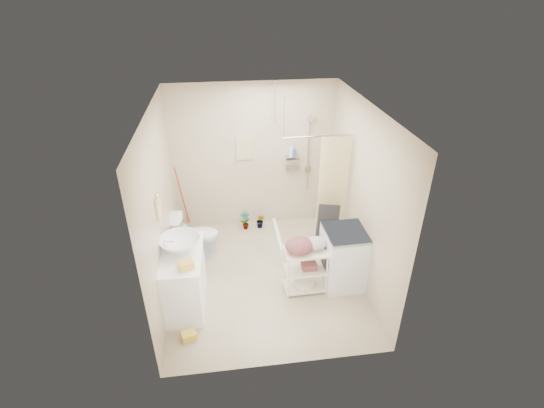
{
  "coord_description": "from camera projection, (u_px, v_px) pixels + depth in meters",
  "views": [
    {
      "loc": [
        -0.53,
        -4.68,
        3.94
      ],
      "look_at": [
        0.14,
        0.25,
        1.13
      ],
      "focal_mm": 26.0,
      "sensor_mm": 36.0,
      "label": 1
    }
  ],
  "objects": [
    {
      "name": "potted_plant_a",
      "position": [
        245.0,
        221.0,
        7.13
      ],
      "size": [
        0.21,
        0.17,
        0.35
      ],
      "primitive_type": "imported",
      "rotation": [
        0.0,
        0.0,
        0.29
      ],
      "color": "brown",
      "rests_on": "ground"
    },
    {
      "name": "wall_front",
      "position": [
        283.0,
        279.0,
        4.02
      ],
      "size": [
        2.8,
        0.04,
        2.6
      ],
      "primitive_type": "cube",
      "color": "beige",
      "rests_on": "ground"
    },
    {
      "name": "shower",
      "position": [
        308.0,
        182.0,
        6.53
      ],
      "size": [
        1.1,
        1.1,
        2.1
      ],
      "primitive_type": null,
      "color": "white",
      "rests_on": "ground"
    },
    {
      "name": "counter_basket",
      "position": [
        186.0,
        265.0,
        4.81
      ],
      "size": [
        0.22,
        0.2,
        0.1
      ],
      "primitive_type": "cube",
      "rotation": [
        0.0,
        0.0,
        0.38
      ],
      "color": "yellow",
      "rests_on": "vanity"
    },
    {
      "name": "floor_basket",
      "position": [
        189.0,
        334.0,
        4.96
      ],
      "size": [
        0.3,
        0.26,
        0.14
      ],
      "primitive_type": "cube",
      "rotation": [
        0.0,
        0.0,
        0.27
      ],
      "color": "yellow",
      "rests_on": "ground"
    },
    {
      "name": "shampoo_bottle_a",
      "position": [
        291.0,
        150.0,
        6.72
      ],
      "size": [
        0.1,
        0.1,
        0.24
      ],
      "primitive_type": "imported",
      "rotation": [
        0.0,
        0.0,
        -0.04
      ],
      "color": "silver",
      "rests_on": "shower"
    },
    {
      "name": "wall_right",
      "position": [
        363.0,
        196.0,
        5.56
      ],
      "size": [
        0.04,
        3.2,
        2.6
      ],
      "primitive_type": "cube",
      "color": "beige",
      "rests_on": "ground"
    },
    {
      "name": "ceiling",
      "position": [
        263.0,
        109.0,
        4.76
      ],
      "size": [
        2.8,
        3.2,
        0.04
      ],
      "primitive_type": "cube",
      "color": "silver",
      "rests_on": "ground"
    },
    {
      "name": "tp_holder",
      "position": [
        169.0,
        243.0,
        5.57
      ],
      "size": [
        0.08,
        0.12,
        0.14
      ],
      "primitive_type": null,
      "color": "white",
      "rests_on": "wall_left"
    },
    {
      "name": "washing_machine",
      "position": [
        345.0,
        257.0,
        5.73
      ],
      "size": [
        0.63,
        0.65,
        0.9
      ],
      "primitive_type": "cube",
      "rotation": [
        0.0,
        0.0,
        0.03
      ],
      "color": "silver",
      "rests_on": "ground"
    },
    {
      "name": "wall_back",
      "position": [
        253.0,
        158.0,
        6.78
      ],
      "size": [
        2.8,
        0.04,
        2.6
      ],
      "primitive_type": "cube",
      "color": "beige",
      "rests_on": "ground"
    },
    {
      "name": "laundry_rack",
      "position": [
        305.0,
        266.0,
        5.61
      ],
      "size": [
        0.6,
        0.36,
        0.81
      ],
      "primitive_type": null,
      "rotation": [
        0.0,
        0.0,
        0.02
      ],
      "color": "#F1E7CF",
      "rests_on": "ground"
    },
    {
      "name": "mop",
      "position": [
        180.0,
        199.0,
        6.82
      ],
      "size": [
        0.15,
        0.15,
        1.32
      ],
      "primitive_type": null,
      "rotation": [
        0.0,
        0.0,
        0.26
      ],
      "color": "#B43526",
      "rests_on": "ground"
    },
    {
      "name": "hanging_towel",
      "position": [
        244.0,
        148.0,
        6.65
      ],
      "size": [
        0.28,
        0.03,
        0.42
      ],
      "primitive_type": "cube",
      "color": "beige",
      "rests_on": "wall_back"
    },
    {
      "name": "shampoo_bottle_b",
      "position": [
        294.0,
        152.0,
        6.73
      ],
      "size": [
        0.1,
        0.1,
        0.17
      ],
      "primitive_type": "imported",
      "rotation": [
        0.0,
        0.0,
        -0.36
      ],
      "color": "#32439A",
      "rests_on": "shower"
    },
    {
      "name": "sink",
      "position": [
        180.0,
        244.0,
        5.12
      ],
      "size": [
        0.68,
        0.68,
        0.19
      ],
      "primitive_type": "imported",
      "rotation": [
        0.0,
        0.0,
        -0.3
      ],
      "color": "white",
      "rests_on": "vanity"
    },
    {
      "name": "vanity",
      "position": [
        184.0,
        280.0,
        5.31
      ],
      "size": [
        0.59,
        1.01,
        0.88
      ],
      "primitive_type": "cube",
      "rotation": [
        0.0,
        0.0,
        -0.03
      ],
      "color": "white",
      "rests_on": "ground"
    },
    {
      "name": "ironing_board",
      "position": [
        325.0,
        240.0,
        5.89
      ],
      "size": [
        0.32,
        0.1,
        1.14
      ],
      "primitive_type": null,
      "rotation": [
        0.0,
        0.0,
        -0.01
      ],
      "color": "black",
      "rests_on": "ground"
    },
    {
      "name": "floor",
      "position": [
        265.0,
        277.0,
        6.04
      ],
      "size": [
        3.2,
        3.2,
        0.0
      ],
      "primitive_type": "plane",
      "color": "tan",
      "rests_on": "ground"
    },
    {
      "name": "toilet",
      "position": [
        196.0,
        236.0,
        6.34
      ],
      "size": [
        0.77,
        0.47,
        0.76
      ],
      "primitive_type": "imported",
      "rotation": [
        0.0,
        0.0,
        1.51
      ],
      "color": "silver",
      "rests_on": "ground"
    },
    {
      "name": "potted_plant_b",
      "position": [
        261.0,
        221.0,
        7.18
      ],
      "size": [
        0.2,
        0.19,
        0.29
      ],
      "primitive_type": "imported",
      "rotation": [
        0.0,
        0.0,
        -0.58
      ],
      "color": "brown",
      "rests_on": "ground"
    },
    {
      "name": "towel_ring",
      "position": [
        158.0,
        206.0,
        4.98
      ],
      "size": [
        0.04,
        0.22,
        0.34
      ],
      "primitive_type": null,
      "color": "#E5CC84",
      "rests_on": "wall_left"
    },
    {
      "name": "wall_left",
      "position": [
        160.0,
        210.0,
        5.24
      ],
      "size": [
        0.04,
        3.2,
        2.6
      ],
      "primitive_type": "cube",
      "color": "beige",
      "rests_on": "ground"
    }
  ]
}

